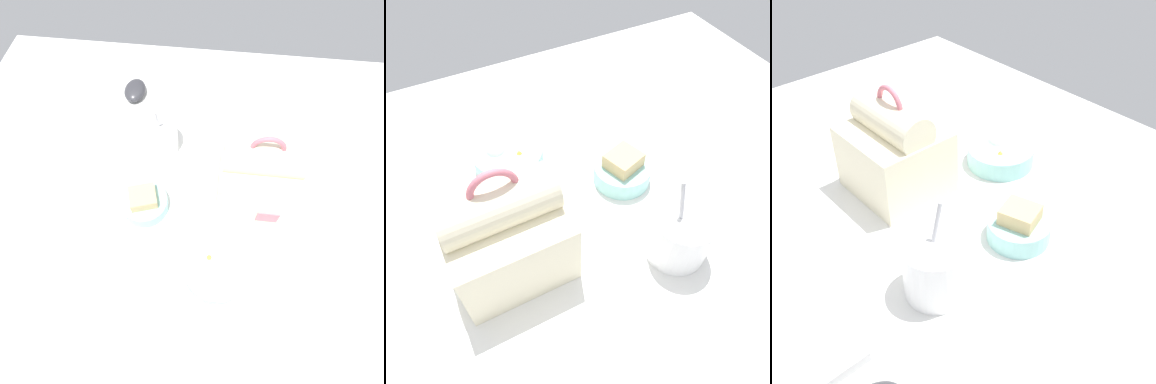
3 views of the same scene
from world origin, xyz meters
TOP-DOWN VIEW (x-y plane):
  - desk_surface at (0.00, 0.00)cm, footprint 140.00×110.00cm
  - keyboard at (2.04, 33.85)cm, footprint 36.95×12.64cm
  - lunch_bag at (12.37, 2.23)cm, footprint 17.58×16.24cm
  - soup_cup at (-12.75, 12.98)cm, footprint 10.26×10.26cm
  - bento_bowl_sandwich at (-13.18, -4.81)cm, footprint 10.99×10.99cm
  - bento_bowl_snacks at (4.87, -18.54)cm, footprint 13.82×13.82cm
  - computer_mouse at (-23.18, 31.85)cm, footprint 6.26×9.07cm

SIDE VIEW (x-z plane):
  - desk_surface at x=0.00cm, z-range 0.00..2.00cm
  - keyboard at x=2.04cm, z-range 1.97..4.07cm
  - computer_mouse at x=-23.18cm, z-range 2.00..5.49cm
  - bento_bowl_snacks at x=4.87cm, z-range 1.28..7.08cm
  - bento_bowl_sandwich at x=-13.18cm, z-range 1.16..7.75cm
  - soup_cup at x=-12.75cm, z-range -0.98..15.00cm
  - lunch_bag at x=12.37cm, z-range -0.67..21.05cm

